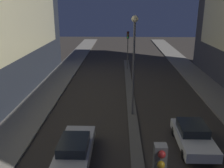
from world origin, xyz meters
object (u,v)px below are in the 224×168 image
(car_left_lane, at_px, (75,149))
(car_right_lane, at_px, (193,136))
(street_lamp, at_px, (134,51))
(traffic_light_mid, at_px, (128,42))

(car_left_lane, xyz_separation_m, car_right_lane, (6.98, 1.64, -0.01))
(car_left_lane, distance_m, car_right_lane, 7.17)
(street_lamp, distance_m, car_right_lane, 7.12)
(car_right_lane, bearing_deg, traffic_light_mid, 100.52)
(traffic_light_mid, relative_size, car_left_lane, 1.07)
(traffic_light_mid, bearing_deg, car_right_lane, -79.48)
(street_lamp, relative_size, car_left_lane, 1.63)
(car_right_lane, bearing_deg, street_lamp, 128.54)
(traffic_light_mid, distance_m, street_lamp, 14.49)
(street_lamp, distance_m, car_left_lane, 8.23)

